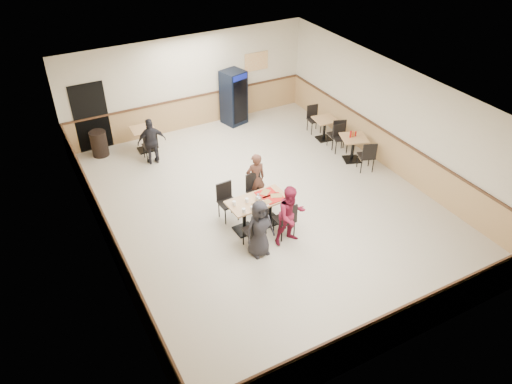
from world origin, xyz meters
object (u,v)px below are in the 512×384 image
diner_woman_left (260,229)px  lone_diner (152,141)px  diner_man_opposite (256,179)px  pepsi_cooler (234,97)px  main_table (257,209)px  diner_woman_right (291,215)px  side_table_far (325,126)px  trash_bin (99,144)px  back_table (144,136)px  side_table_near (353,145)px

diner_woman_left → lone_diner: 4.98m
diner_man_opposite → pepsi_cooler: bearing=-105.2°
main_table → lone_diner: bearing=104.8°
pepsi_cooler → diner_woman_right: bearing=-119.2°
pepsi_cooler → side_table_far: bearing=-65.3°
lone_diner → diner_woman_right: bearing=114.3°
trash_bin → lone_diner: bearing=-43.0°
pepsi_cooler → back_table: bearing=172.2°
main_table → diner_man_opposite: diner_man_opposite is taller
main_table → side_table_far: main_table is taller
diner_woman_left → diner_woman_right: size_ratio=0.94×
diner_woman_right → back_table: 5.94m
main_table → side_table_far: bearing=33.9°
main_table → diner_man_opposite: size_ratio=1.02×
side_table_near → trash_bin: size_ratio=1.18×
side_table_near → main_table: bearing=-160.1°
side_table_near → side_table_far: bearing=89.6°
pepsi_cooler → trash_bin: pepsi_cooler is taller
trash_bin → side_table_near: bearing=-30.6°
diner_woman_left → side_table_far: bearing=38.8°
lone_diner → pepsi_cooler: 3.43m
main_table → trash_bin: main_table is taller
main_table → back_table: main_table is taller
side_table_near → trash_bin: bearing=149.4°
diner_woman_right → back_table: size_ratio=2.06×
lone_diner → back_table: lone_diner is taller
main_table → diner_man_opposite: (0.43, 0.89, 0.20)m
diner_man_opposite → side_table_near: (3.48, 0.53, -0.21)m
lone_diner → side_table_near: 5.77m
main_table → back_table: size_ratio=2.01×
main_table → diner_woman_left: diner_woman_left is taller
lone_diner → pepsi_cooler: (3.20, 1.22, 0.20)m
lone_diner → pepsi_cooler: pepsi_cooler is taller
diner_woman_right → side_table_near: (3.52, 2.27, -0.24)m
lone_diner → back_table: 0.85m
back_table → trash_bin: trash_bin is taller
trash_bin → side_table_far: bearing=-20.0°
side_table_near → trash_bin: 7.44m
side_table_near → side_table_far: (0.01, 1.45, -0.03)m
diner_woman_right → trash_bin: (-2.89, 6.05, -0.36)m
diner_woman_left → diner_man_opposite: (0.85, 1.78, 0.02)m
diner_woman_right → diner_man_opposite: diner_woman_right is taller
diner_woman_right → lone_diner: 5.15m
diner_woman_right → side_table_near: size_ratio=1.65×
diner_woman_left → back_table: size_ratio=1.92×
side_table_far → trash_bin: bearing=160.0°
diner_woman_left → pepsi_cooler: 6.58m
diner_woman_right → trash_bin: 6.72m
lone_diner → side_table_near: bearing=159.0°
diner_woman_left → diner_man_opposite: size_ratio=0.98×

